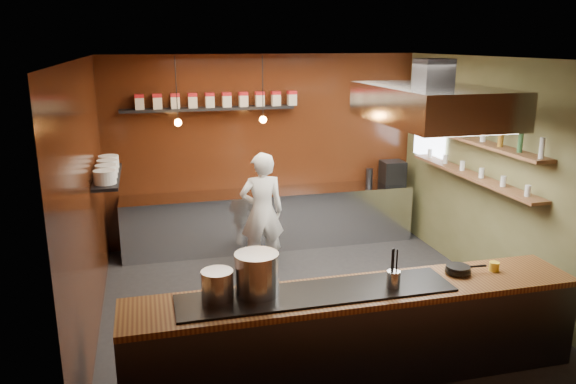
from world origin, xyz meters
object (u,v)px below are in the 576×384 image
object	(u,v)px
extractor_hood	(432,104)
stockpot_small	(217,285)
chef	(262,212)
stockpot_large	(257,274)
espresso_machine	(393,172)

from	to	relation	value
extractor_hood	stockpot_small	xyz separation A→B (m)	(-2.61, -1.12, -1.43)
extractor_hood	chef	distance (m)	2.84
stockpot_large	stockpot_small	bearing A→B (deg)	-177.36
stockpot_small	chef	world-z (taller)	chef
espresso_machine	stockpot_large	bearing A→B (deg)	-127.39
extractor_hood	espresso_machine	world-z (taller)	extractor_hood
extractor_hood	stockpot_large	distance (m)	2.85
espresso_machine	chef	bearing A→B (deg)	-156.30
stockpot_small	stockpot_large	bearing A→B (deg)	2.64
stockpot_small	chef	xyz separation A→B (m)	(0.98, 2.77, -0.22)
stockpot_large	extractor_hood	bearing A→B (deg)	26.10
stockpot_small	espresso_machine	bearing A→B (deg)	47.64
stockpot_large	stockpot_small	distance (m)	0.37
extractor_hood	chef	world-z (taller)	extractor_hood
stockpot_large	stockpot_small	xyz separation A→B (m)	(-0.36, -0.02, -0.06)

